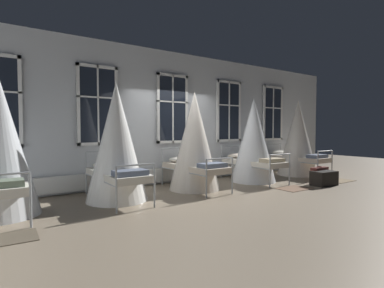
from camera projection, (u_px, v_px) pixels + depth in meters
ground at (200, 190)px, 7.21m from camera, size 24.62×24.62×0.00m
back_wall_with_windows at (171, 118)px, 8.26m from camera, size 13.31×0.10×3.56m
window_bank at (173, 142)px, 8.19m from camera, size 9.04×0.10×2.87m
cot_second at (117, 144)px, 6.14m from camera, size 1.25×1.94×2.41m
cot_third at (194, 142)px, 7.31m from camera, size 1.25×1.94×2.37m
cot_fourth at (253, 141)px, 8.42m from camera, size 1.25×1.96×2.33m
cot_fifth at (298, 139)px, 9.63m from camera, size 1.25×1.94×2.38m
rug_first at (4, 239)px, 3.97m from camera, size 0.82×0.59×0.01m
rug_fourth at (294, 188)px, 7.40m from camera, size 0.81×0.57×0.01m
rug_fifth at (339, 181)px, 8.55m from camera, size 0.80×0.56×0.01m
suitcase_dark at (319, 175)px, 8.10m from camera, size 0.57×0.23×0.47m
travel_trunk at (324, 178)px, 7.84m from camera, size 0.68×0.46×0.37m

